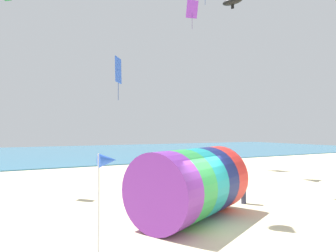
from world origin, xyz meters
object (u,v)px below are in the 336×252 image
at_px(giant_inflatable_tube, 192,184).
at_px(beach_flag, 106,166).
at_px(kite_blue_diamond, 118,71).
at_px(bystander_near_water, 226,160).
at_px(kite_black_parafoil, 233,1).
at_px(kite_handler, 244,186).
at_px(kite_purple_diamond, 192,10).

height_order(giant_inflatable_tube, beach_flag, beach_flag).
height_order(kite_blue_diamond, bystander_near_water, kite_blue_diamond).
distance_m(kite_blue_diamond, bystander_near_water, 14.04).
xyz_separation_m(kite_black_parafoil, bystander_near_water, (5.98, 7.96, -10.31)).
relative_size(kite_handler, beach_flag, 0.57).
height_order(kite_blue_diamond, kite_purple_diamond, kite_purple_diamond).
height_order(kite_black_parafoil, kite_purple_diamond, kite_purple_diamond).
bearing_deg(kite_black_parafoil, kite_handler, -121.06).
height_order(kite_blue_diamond, beach_flag, kite_blue_diamond).
xyz_separation_m(giant_inflatable_tube, kite_blue_diamond, (-0.66, 7.16, 5.72)).
xyz_separation_m(kite_purple_diamond, bystander_near_water, (1.58, -3.28, -14.73)).
xyz_separation_m(kite_purple_diamond, beach_flag, (-13.79, -17.53, -12.92)).
height_order(kite_handler, beach_flag, beach_flag).
height_order(bystander_near_water, beach_flag, beach_flag).
relative_size(kite_blue_diamond, bystander_near_water, 1.65).
bearing_deg(bystander_near_water, kite_blue_diamond, -159.59).
bearing_deg(beach_flag, bystander_near_water, 42.83).
relative_size(kite_purple_diamond, beach_flag, 0.95).
relative_size(kite_handler, bystander_near_water, 1.07).
distance_m(kite_handler, kite_blue_diamond, 9.76).
xyz_separation_m(kite_blue_diamond, bystander_near_water, (11.75, 4.37, -6.32)).
bearing_deg(kite_purple_diamond, giant_inflatable_tube, -122.72).
relative_size(giant_inflatable_tube, kite_purple_diamond, 2.06).
distance_m(giant_inflatable_tube, kite_purple_diamond, 22.58).
bearing_deg(kite_black_parafoil, kite_blue_diamond, 148.12).
relative_size(bystander_near_water, beach_flag, 0.53).
xyz_separation_m(giant_inflatable_tube, kite_purple_diamond, (9.51, 14.81, 14.13)).
relative_size(kite_black_parafoil, kite_purple_diamond, 0.50).
xyz_separation_m(kite_black_parafoil, kite_purple_diamond, (4.40, 11.25, 4.42)).
distance_m(kite_purple_diamond, beach_flag, 25.77).
distance_m(kite_purple_diamond, bystander_near_water, 15.18).
xyz_separation_m(kite_blue_diamond, beach_flag, (-3.62, -9.87, -4.50)).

